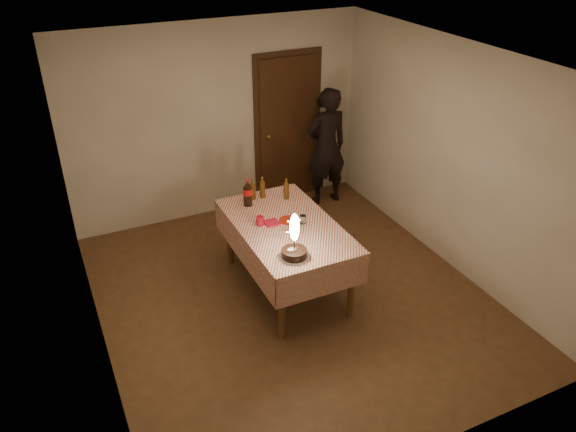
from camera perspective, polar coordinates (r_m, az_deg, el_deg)
The scene contains 13 objects.
ground at distance 6.29m, azimuth 0.39°, elevation -8.14°, with size 4.00×4.50×0.01m, color brown.
room_shell at distance 5.52m, azimuth 0.43°, elevation 6.16°, with size 4.04×4.54×2.62m.
dining_table at distance 6.03m, azimuth -0.20°, elevation -1.76°, with size 1.02×1.72×0.82m.
birthday_cake at distance 5.37m, azimuth 0.65°, elevation -2.99°, with size 0.31×0.31×0.48m.
red_plate at distance 6.04m, azimuth 0.10°, elevation -0.44°, with size 0.22×0.22×0.01m, color red.
red_cup at distance 5.94m, azimuth -2.86°, elevation -0.50°, with size 0.08×0.08×0.10m, color #AB0B1F.
clear_cup at distance 5.98m, azimuth 1.51°, elevation -0.34°, with size 0.07×0.07×0.09m, color white.
napkin_stack at distance 5.99m, azimuth -1.68°, elevation -0.69°, with size 0.15×0.15×0.02m, color #B11429.
cola_bottle at distance 6.30m, azimuth -4.11°, elevation 2.35°, with size 0.10×0.10×0.32m.
amber_bottle_left at distance 6.45m, azimuth -3.60°, elevation 2.69°, with size 0.06×0.06×0.25m.
amber_bottle_right at distance 6.44m, azimuth -0.18°, elevation 2.73°, with size 0.06×0.06×0.25m.
amber_bottle_mid at distance 6.48m, azimuth -2.62°, elevation 2.88°, with size 0.06×0.06×0.25m.
photographer at distance 7.87m, azimuth 3.92°, elevation 7.03°, with size 0.62×0.45×1.68m.
Camera 1 is at (-2.17, -4.49, 3.83)m, focal length 35.00 mm.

